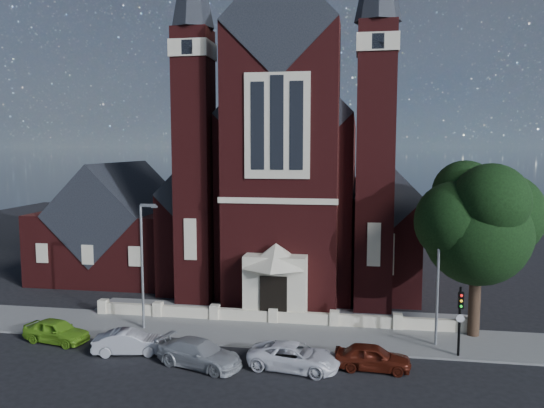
{
  "coord_description": "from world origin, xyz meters",
  "views": [
    {
      "loc": [
        5.33,
        -27.04,
        11.61
      ],
      "look_at": [
        -0.99,
        12.0,
        7.35
      ],
      "focal_mm": 35.0,
      "sensor_mm": 36.0,
      "label": 1
    }
  ],
  "objects_px": {
    "church": "(301,183)",
    "car_silver_a": "(130,342)",
    "street_tree": "(480,226)",
    "car_dark_red": "(372,357)",
    "street_lamp_left": "(143,259)",
    "street_lamp_right": "(440,269)",
    "car_white_suv": "(294,356)",
    "parish_hall": "(121,230)",
    "traffic_signal": "(460,313)",
    "car_silver_b": "(199,353)",
    "car_lime_van": "(56,331)"
  },
  "relations": [
    {
      "from": "parish_hall",
      "to": "car_dark_red",
      "type": "relative_size",
      "value": 3.08
    },
    {
      "from": "traffic_signal",
      "to": "car_silver_a",
      "type": "distance_m",
      "value": 18.43
    },
    {
      "from": "street_lamp_right",
      "to": "traffic_signal",
      "type": "distance_m",
      "value": 2.71
    },
    {
      "from": "street_tree",
      "to": "car_silver_b",
      "type": "relative_size",
      "value": 2.23
    },
    {
      "from": "street_lamp_right",
      "to": "car_silver_b",
      "type": "xyz_separation_m",
      "value": [
        -12.91,
        -4.89,
        -3.9
      ]
    },
    {
      "from": "car_white_suv",
      "to": "car_dark_red",
      "type": "xyz_separation_m",
      "value": [
        4.05,
        0.58,
        0.0
      ]
    },
    {
      "from": "car_dark_red",
      "to": "traffic_signal",
      "type": "bearing_deg",
      "value": -61.53
    },
    {
      "from": "traffic_signal",
      "to": "car_dark_red",
      "type": "distance_m",
      "value": 5.6
    },
    {
      "from": "church",
      "to": "car_dark_red",
      "type": "bearing_deg",
      "value": -74.66
    },
    {
      "from": "car_dark_red",
      "to": "street_lamp_left",
      "type": "bearing_deg",
      "value": 77.49
    },
    {
      "from": "street_tree",
      "to": "car_silver_b",
      "type": "height_order",
      "value": "street_tree"
    },
    {
      "from": "car_silver_a",
      "to": "car_white_suv",
      "type": "relative_size",
      "value": 0.83
    },
    {
      "from": "street_lamp_left",
      "to": "car_lime_van",
      "type": "bearing_deg",
      "value": -146.38
    },
    {
      "from": "car_silver_b",
      "to": "traffic_signal",
      "type": "bearing_deg",
      "value": -58.58
    },
    {
      "from": "traffic_signal",
      "to": "car_white_suv",
      "type": "height_order",
      "value": "traffic_signal"
    },
    {
      "from": "church",
      "to": "car_lime_van",
      "type": "relative_size",
      "value": 8.57
    },
    {
      "from": "church",
      "to": "car_dark_red",
      "type": "height_order",
      "value": "church"
    },
    {
      "from": "parish_hall",
      "to": "street_lamp_left",
      "type": "bearing_deg",
      "value": -59.98
    },
    {
      "from": "parish_hall",
      "to": "street_tree",
      "type": "distance_m",
      "value": 31.27
    },
    {
      "from": "parish_hall",
      "to": "street_lamp_right",
      "type": "bearing_deg",
      "value": -28.22
    },
    {
      "from": "street_lamp_right",
      "to": "car_white_suv",
      "type": "height_order",
      "value": "street_lamp_right"
    },
    {
      "from": "car_silver_b",
      "to": "car_silver_a",
      "type": "bearing_deg",
      "value": 94.77
    },
    {
      "from": "parish_hall",
      "to": "car_dark_red",
      "type": "xyz_separation_m",
      "value": [
        22.26,
        -17.86,
        -3.34
      ]
    },
    {
      "from": "street_tree",
      "to": "car_silver_b",
      "type": "xyz_separation_m",
      "value": [
        -15.42,
        -6.6,
        -6.26
      ]
    },
    {
      "from": "car_silver_a",
      "to": "car_dark_red",
      "type": "bearing_deg",
      "value": -101.68
    },
    {
      "from": "car_silver_a",
      "to": "car_lime_van",
      "type": "bearing_deg",
      "value": 67.57
    },
    {
      "from": "street_tree",
      "to": "car_silver_a",
      "type": "relative_size",
      "value": 2.66
    },
    {
      "from": "street_lamp_left",
      "to": "car_dark_red",
      "type": "distance_m",
      "value": 15.2
    },
    {
      "from": "car_silver_b",
      "to": "car_white_suv",
      "type": "xyz_separation_m",
      "value": [
        5.02,
        0.45,
        -0.02
      ]
    },
    {
      "from": "church",
      "to": "car_white_suv",
      "type": "bearing_deg",
      "value": -84.62
    },
    {
      "from": "street_tree",
      "to": "car_silver_a",
      "type": "distance_m",
      "value": 21.5
    },
    {
      "from": "street_tree",
      "to": "street_lamp_right",
      "type": "bearing_deg",
      "value": -145.74
    },
    {
      "from": "street_tree",
      "to": "car_silver_a",
      "type": "xyz_separation_m",
      "value": [
        -19.79,
        -5.57,
        -6.3
      ]
    },
    {
      "from": "car_lime_van",
      "to": "car_dark_red",
      "type": "relative_size",
      "value": 1.03
    },
    {
      "from": "parish_hall",
      "to": "car_white_suv",
      "type": "relative_size",
      "value": 2.52
    },
    {
      "from": "church",
      "to": "car_dark_red",
      "type": "xyz_separation_m",
      "value": [
        6.26,
        -22.8,
        -7.51
      ]
    },
    {
      "from": "street_lamp_left",
      "to": "traffic_signal",
      "type": "xyz_separation_m",
      "value": [
        18.91,
        -1.57,
        -2.02
      ]
    },
    {
      "from": "street_tree",
      "to": "parish_hall",
      "type": "bearing_deg",
      "value": 156.74
    },
    {
      "from": "church",
      "to": "street_lamp_left",
      "type": "bearing_deg",
      "value": -112.66
    },
    {
      "from": "street_tree",
      "to": "car_silver_b",
      "type": "bearing_deg",
      "value": -156.84
    },
    {
      "from": "street_lamp_left",
      "to": "car_lime_van",
      "type": "distance_m",
      "value": 6.54
    },
    {
      "from": "parish_hall",
      "to": "car_silver_b",
      "type": "height_order",
      "value": "parish_hall"
    },
    {
      "from": "church",
      "to": "parish_hall",
      "type": "height_order",
      "value": "church"
    },
    {
      "from": "church",
      "to": "car_silver_a",
      "type": "distance_m",
      "value": 25.07
    },
    {
      "from": "car_silver_b",
      "to": "car_white_suv",
      "type": "bearing_deg",
      "value": -66.93
    },
    {
      "from": "traffic_signal",
      "to": "car_lime_van",
      "type": "relative_size",
      "value": 0.98
    },
    {
      "from": "street_lamp_left",
      "to": "car_silver_a",
      "type": "xyz_separation_m",
      "value": [
        0.72,
        -3.87,
        -3.94
      ]
    },
    {
      "from": "street_lamp_left",
      "to": "car_silver_a",
      "type": "bearing_deg",
      "value": -79.45
    },
    {
      "from": "car_lime_van",
      "to": "car_dark_red",
      "type": "height_order",
      "value": "car_lime_van"
    },
    {
      "from": "parish_hall",
      "to": "car_dark_red",
      "type": "bearing_deg",
      "value": -38.75
    }
  ]
}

